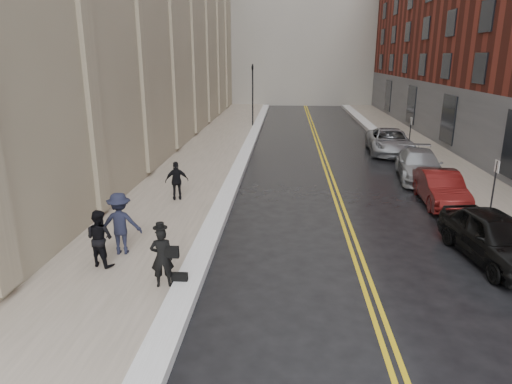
# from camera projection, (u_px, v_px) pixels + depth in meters

# --- Properties ---
(ground) EXTENTS (160.00, 160.00, 0.00)m
(ground) POSITION_uv_depth(u_px,v_px,m) (270.00, 335.00, 9.90)
(ground) COLOR black
(ground) RESTS_ON ground
(sidewalk_left) EXTENTS (4.00, 64.00, 0.15)m
(sidewalk_left) POSITION_uv_depth(u_px,v_px,m) (200.00, 163.00, 25.46)
(sidewalk_left) COLOR gray
(sidewalk_left) RESTS_ON ground
(sidewalk_right) EXTENTS (3.00, 64.00, 0.15)m
(sidewalk_right) POSITION_uv_depth(u_px,v_px,m) (448.00, 167.00, 24.59)
(sidewalk_right) COLOR gray
(sidewalk_right) RESTS_ON ground
(lane_stripe_a) EXTENTS (0.12, 64.00, 0.01)m
(lane_stripe_a) POSITION_uv_depth(u_px,v_px,m) (324.00, 166.00, 25.04)
(lane_stripe_a) COLOR gold
(lane_stripe_a) RESTS_ON ground
(lane_stripe_b) EXTENTS (0.12, 64.00, 0.01)m
(lane_stripe_b) POSITION_uv_depth(u_px,v_px,m) (329.00, 166.00, 25.02)
(lane_stripe_b) COLOR gold
(lane_stripe_b) RESTS_ON ground
(snow_ridge_left) EXTENTS (0.70, 60.80, 0.26)m
(snow_ridge_left) POSITION_uv_depth(u_px,v_px,m) (241.00, 163.00, 25.30)
(snow_ridge_left) COLOR white
(snow_ridge_left) RESTS_ON ground
(snow_ridge_right) EXTENTS (0.85, 60.80, 0.30)m
(snow_ridge_right) POSITION_uv_depth(u_px,v_px,m) (413.00, 165.00, 24.69)
(snow_ridge_right) COLOR white
(snow_ridge_right) RESTS_ON ground
(traffic_signal) EXTENTS (0.18, 0.15, 5.20)m
(traffic_signal) POSITION_uv_depth(u_px,v_px,m) (253.00, 90.00, 37.86)
(traffic_signal) COLOR black
(traffic_signal) RESTS_ON ground
(parking_sign_near) EXTENTS (0.06, 0.35, 2.23)m
(parking_sign_near) POSITION_uv_depth(u_px,v_px,m) (494.00, 183.00, 16.65)
(parking_sign_near) COLOR black
(parking_sign_near) RESTS_ON ground
(parking_sign_far) EXTENTS (0.06, 0.35, 2.23)m
(parking_sign_far) POSITION_uv_depth(u_px,v_px,m) (410.00, 131.00, 28.12)
(parking_sign_far) COLOR black
(parking_sign_far) RESTS_ON ground
(car_black) EXTENTS (2.33, 4.53, 1.48)m
(car_black) POSITION_uv_depth(u_px,v_px,m) (495.00, 237.00, 13.32)
(car_black) COLOR black
(car_black) RESTS_ON ground
(car_maroon) EXTENTS (1.60, 4.16, 1.35)m
(car_maroon) POSITION_uv_depth(u_px,v_px,m) (441.00, 188.00, 18.53)
(car_maroon) COLOR #4A0E0D
(car_maroon) RESTS_ON ground
(car_silver_near) EXTENTS (2.57, 5.06, 1.41)m
(car_silver_near) POSITION_uv_depth(u_px,v_px,m) (419.00, 165.00, 22.26)
(car_silver_near) COLOR #93969A
(car_silver_near) RESTS_ON ground
(car_silver_far) EXTENTS (2.85, 5.56, 1.50)m
(car_silver_far) POSITION_uv_depth(u_px,v_px,m) (389.00, 141.00, 28.22)
(car_silver_far) COLOR #93959A
(car_silver_far) RESTS_ON ground
(pedestrian_main) EXTENTS (0.65, 0.49, 1.60)m
(pedestrian_main) POSITION_uv_depth(u_px,v_px,m) (162.00, 257.00, 11.51)
(pedestrian_main) COLOR black
(pedestrian_main) RESTS_ON sidewalk_left
(pedestrian_a) EXTENTS (0.96, 0.85, 1.63)m
(pedestrian_a) POSITION_uv_depth(u_px,v_px,m) (100.00, 238.00, 12.68)
(pedestrian_a) COLOR black
(pedestrian_a) RESTS_ON sidewalk_left
(pedestrian_b) EXTENTS (1.30, 0.86, 1.87)m
(pedestrian_b) POSITION_uv_depth(u_px,v_px,m) (120.00, 223.00, 13.44)
(pedestrian_b) COLOR black
(pedestrian_b) RESTS_ON sidewalk_left
(pedestrian_c) EXTENTS (1.01, 0.65, 1.59)m
(pedestrian_c) POSITION_uv_depth(u_px,v_px,m) (177.00, 181.00, 18.57)
(pedestrian_c) COLOR black
(pedestrian_c) RESTS_ON sidewalk_left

